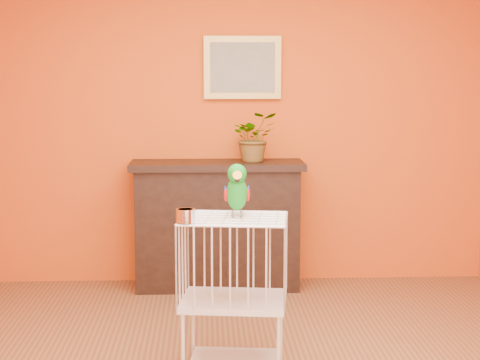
{
  "coord_description": "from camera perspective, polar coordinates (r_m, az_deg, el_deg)",
  "views": [
    {
      "loc": [
        -0.3,
        -4.25,
        1.73
      ],
      "look_at": [
        -0.11,
        0.24,
        1.11
      ],
      "focal_mm": 60.0,
      "sensor_mm": 36.0,
      "label": 1
    }
  ],
  "objects": [
    {
      "name": "parrot",
      "position": [
        4.5,
        -0.22,
        -0.68
      ],
      "size": [
        0.15,
        0.27,
        0.31
      ],
      "rotation": [
        0.0,
        0.0,
        -0.02
      ],
      "color": "#59544C",
      "rests_on": "birdcage"
    },
    {
      "name": "feed_cup",
      "position": [
        4.34,
        -3.89,
        -2.55
      ],
      "size": [
        0.1,
        0.1,
        0.07
      ],
      "primitive_type": "cylinder",
      "color": "silver",
      "rests_on": "birdcage"
    },
    {
      "name": "birdcage",
      "position": [
        4.61,
        -0.45,
        -8.04
      ],
      "size": [
        0.64,
        0.52,
        0.91
      ],
      "rotation": [
        0.0,
        0.0,
        -0.12
      ],
      "color": "silver",
      "rests_on": "ground"
    },
    {
      "name": "potted_plant",
      "position": [
        6.37,
        0.99,
        2.74
      ],
      "size": [
        0.42,
        0.45,
        0.31
      ],
      "primitive_type": "imported",
      "rotation": [
        0.0,
        0.0,
        0.2
      ],
      "color": "#26722D",
      "rests_on": "console_cabinet"
    },
    {
      "name": "framed_picture",
      "position": [
        6.48,
        0.17,
        8.0
      ],
      "size": [
        0.62,
        0.04,
        0.5
      ],
      "color": "#B99542",
      "rests_on": "room_shell"
    },
    {
      "name": "console_cabinet",
      "position": [
        6.39,
        -1.64,
        -3.21
      ],
      "size": [
        1.36,
        0.49,
        1.01
      ],
      "color": "black",
      "rests_on": "ground"
    },
    {
      "name": "room_shell",
      "position": [
        4.27,
        1.57,
        5.85
      ],
      "size": [
        4.5,
        4.5,
        4.5
      ],
      "color": "#C64B12",
      "rests_on": "ground"
    }
  ]
}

